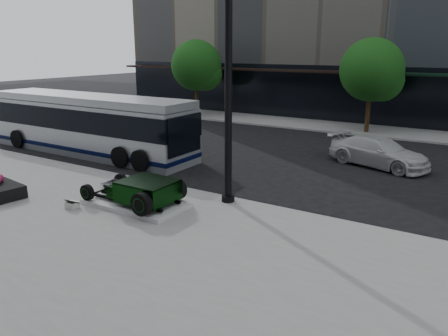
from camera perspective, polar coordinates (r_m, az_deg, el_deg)
The scene contains 10 objects.
ground at distance 17.27m, azimuth 3.79°, elevation -2.14°, with size 120.00×120.00×0.00m, color black.
sidewalk_near at distance 10.15m, azimuth -27.24°, elevation -16.93°, with size 70.00×17.00×0.12m, color gray.
sidewalk_far at distance 30.00m, azimuth 16.70°, elevation 4.92°, with size 70.00×4.00×0.12m, color gray.
street_trees at distance 28.41m, azimuth 19.02°, elevation 11.73°, with size 29.80×3.80×5.70m.
display_plinth at distance 14.90m, azimuth -11.39°, elevation -4.53°, with size 3.40×1.80×0.15m, color silver.
hot_rod at distance 14.52m, azimuth -10.54°, elevation -2.93°, with size 3.22×2.00×0.81m.
info_plaque at distance 15.17m, azimuth -19.21°, elevation -4.54°, with size 0.42×0.32×0.31m.
lamppost at distance 14.20m, azimuth 0.57°, elevation 10.02°, with size 0.45×0.45×8.10m.
transit_bus at distance 23.18m, azimuth -17.18°, elevation 5.53°, with size 12.12×2.88×2.92m.
white_sedan at distance 20.91m, azimuth 19.55°, elevation 2.00°, with size 1.86×4.57×1.33m, color silver.
Camera 1 is at (7.77, -14.51, 5.21)m, focal length 35.00 mm.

